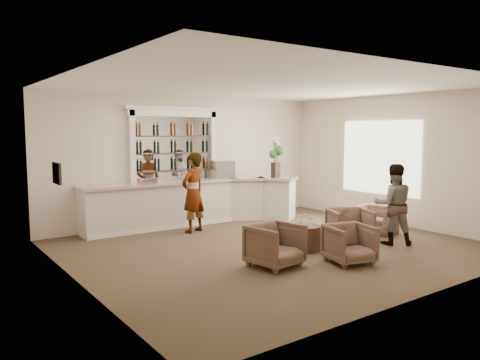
% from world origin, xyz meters
% --- Properties ---
extents(ground, '(8.00, 8.00, 0.00)m').
position_xyz_m(ground, '(0.00, 0.00, 0.00)').
color(ground, brown).
rests_on(ground, ground).
extents(room_shell, '(8.04, 7.02, 3.32)m').
position_xyz_m(room_shell, '(0.16, 0.71, 2.34)').
color(room_shell, beige).
rests_on(room_shell, ground).
extents(bar_counter, '(5.72, 1.80, 1.14)m').
position_xyz_m(bar_counter, '(-0.16, 3.00, 0.57)').
color(bar_counter, silver).
rests_on(bar_counter, ground).
extents(back_bar_alcove, '(2.64, 0.25, 3.00)m').
position_xyz_m(back_bar_alcove, '(-0.50, 3.41, 2.03)').
color(back_bar_alcove, white).
rests_on(back_bar_alcove, ground).
extents(cocktail_table, '(0.63, 0.63, 0.50)m').
position_xyz_m(cocktail_table, '(0.32, -0.56, 0.25)').
color(cocktail_table, '#503922').
rests_on(cocktail_table, ground).
extents(sommelier, '(0.80, 0.66, 1.89)m').
position_xyz_m(sommelier, '(-0.65, 2.22, 0.94)').
color(sommelier, gray).
rests_on(sommelier, ground).
extents(guest, '(1.05, 1.02, 1.71)m').
position_xyz_m(guest, '(2.19, -1.26, 0.85)').
color(guest, gray).
rests_on(guest, ground).
extents(armchair_left, '(0.93, 0.95, 0.77)m').
position_xyz_m(armchair_left, '(-0.90, -1.09, 0.38)').
color(armchair_left, brown).
rests_on(armchair_left, ground).
extents(armchair_center, '(0.92, 0.94, 0.71)m').
position_xyz_m(armchair_center, '(0.33, -1.71, 0.35)').
color(armchair_center, brown).
rests_on(armchair_center, ground).
extents(armchair_right, '(1.10, 1.11, 0.76)m').
position_xyz_m(armchair_right, '(1.43, -0.75, 0.38)').
color(armchair_right, brown).
rests_on(armchair_right, ground).
extents(armchair_far, '(1.08, 1.16, 0.62)m').
position_xyz_m(armchair_far, '(2.83, -0.34, 0.31)').
color(armchair_far, brown).
rests_on(armchair_far, ground).
extents(espresso_machine, '(0.62, 0.55, 0.47)m').
position_xyz_m(espresso_machine, '(0.73, 3.03, 1.38)').
color(espresso_machine, silver).
rests_on(espresso_machine, bar_counter).
extents(flower_vase, '(0.29, 0.29, 1.08)m').
position_xyz_m(flower_vase, '(1.96, 2.32, 1.75)').
color(flower_vase, black).
rests_on(flower_vase, bar_counter).
extents(wine_glass_bar_left, '(0.07, 0.07, 0.21)m').
position_xyz_m(wine_glass_bar_left, '(-0.09, 2.99, 1.25)').
color(wine_glass_bar_left, white).
rests_on(wine_glass_bar_left, bar_counter).
extents(wine_glass_bar_right, '(0.07, 0.07, 0.21)m').
position_xyz_m(wine_glass_bar_right, '(-0.54, 3.09, 1.25)').
color(wine_glass_bar_right, white).
rests_on(wine_glass_bar_right, bar_counter).
extents(wine_glass_tbl_a, '(0.07, 0.07, 0.21)m').
position_xyz_m(wine_glass_tbl_a, '(0.20, -0.53, 0.60)').
color(wine_glass_tbl_a, white).
rests_on(wine_glass_tbl_a, cocktail_table).
extents(wine_glass_tbl_b, '(0.07, 0.07, 0.21)m').
position_xyz_m(wine_glass_tbl_b, '(0.42, -0.48, 0.60)').
color(wine_glass_tbl_b, white).
rests_on(wine_glass_tbl_b, cocktail_table).
extents(wine_glass_tbl_c, '(0.07, 0.07, 0.21)m').
position_xyz_m(wine_glass_tbl_c, '(0.36, -0.69, 0.60)').
color(wine_glass_tbl_c, white).
rests_on(wine_glass_tbl_c, cocktail_table).
extents(napkin_holder, '(0.08, 0.08, 0.12)m').
position_xyz_m(napkin_holder, '(0.30, -0.42, 0.56)').
color(napkin_holder, white).
rests_on(napkin_holder, cocktail_table).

